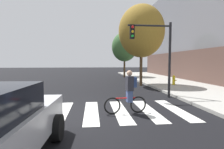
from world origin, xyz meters
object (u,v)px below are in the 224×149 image
at_px(cyclist, 129,92).
at_px(street_tree_mid, 124,47).
at_px(traffic_light_near, 156,47).
at_px(fire_hydrant, 174,80).
at_px(street_tree_near, 141,31).

height_order(cyclist, street_tree_mid, street_tree_mid).
bearing_deg(traffic_light_near, fire_hydrant, 53.90).
bearing_deg(cyclist, street_tree_near, 71.28).
height_order(cyclist, traffic_light_near, traffic_light_near).
bearing_deg(street_tree_mid, street_tree_near, -90.71).
relative_size(traffic_light_near, street_tree_near, 0.62).
bearing_deg(cyclist, street_tree_mid, 80.30).
relative_size(cyclist, street_tree_mid, 0.29).
xyz_separation_m(cyclist, street_tree_near, (2.70, 7.98, 3.74)).
distance_m(traffic_light_near, street_tree_near, 5.45).
bearing_deg(fire_hydrant, street_tree_near, 162.67).
distance_m(fire_hydrant, street_tree_near, 4.85).
xyz_separation_m(traffic_light_near, fire_hydrant, (3.17, 4.34, -2.33)).
distance_m(cyclist, street_tree_near, 9.22).
relative_size(street_tree_near, street_tree_mid, 1.15).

